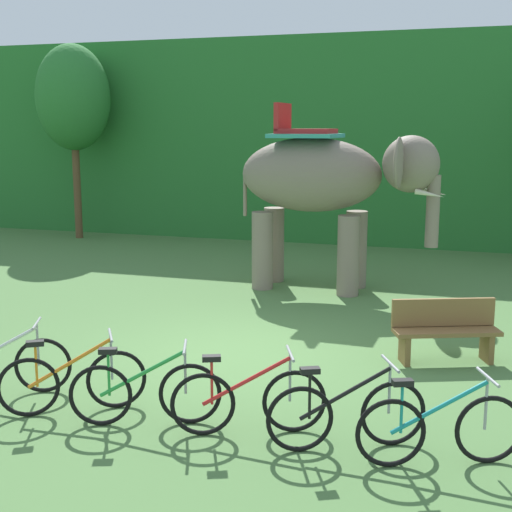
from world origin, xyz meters
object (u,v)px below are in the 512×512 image
at_px(bike_white, 1,365).
at_px(wooden_bench, 445,328).
at_px(bike_red, 248,400).
at_px(bike_black, 347,413).
at_px(bike_green, 145,392).
at_px(bike_orange, 73,381).
at_px(elephant, 327,182).
at_px(bike_teal, 440,428).
at_px(tree_far_left, 73,98).

bearing_deg(bike_white, wooden_bench, 29.86).
distance_m(bike_red, bike_black, 1.08).
bearing_deg(bike_green, bike_black, 2.27).
height_order(bike_white, bike_orange, same).
bearing_deg(bike_green, elephant, 85.97).
bearing_deg(elephant, bike_black, -76.20).
bearing_deg(bike_teal, wooden_bench, 91.97).
xyz_separation_m(bike_red, bike_teal, (2.03, -0.12, 0.00)).
distance_m(tree_far_left, bike_orange, 14.04).
xyz_separation_m(bike_orange, bike_teal, (4.18, -0.06, 0.00)).
height_order(bike_red, bike_black, same).
bearing_deg(bike_orange, bike_green, -3.70).
height_order(elephant, bike_teal, elephant).
xyz_separation_m(bike_teal, wooden_bench, (-0.11, 3.29, 0.09)).
bearing_deg(elephant, bike_white, -110.79).
height_order(tree_far_left, bike_orange, tree_far_left).
xyz_separation_m(bike_white, wooden_bench, (5.22, 3.00, 0.09)).
xyz_separation_m(bike_green, bike_black, (2.27, 0.09, 0.00)).
relative_size(bike_green, bike_black, 1.04).
bearing_deg(bike_teal, elephant, 110.48).
bearing_deg(bike_teal, bike_green, -179.91).
xyz_separation_m(bike_orange, bike_green, (0.97, -0.06, 0.00)).
bearing_deg(wooden_bench, bike_teal, -88.03).
xyz_separation_m(elephant, bike_green, (-0.51, -7.24, -1.82)).
relative_size(elephant, bike_green, 2.57).
bearing_deg(bike_orange, wooden_bench, 38.45).
bearing_deg(tree_far_left, bike_black, -48.44).
bearing_deg(bike_white, elephant, 69.21).
height_order(bike_white, bike_black, same).
relative_size(bike_white, bike_black, 1.01).
bearing_deg(tree_far_left, bike_teal, -46.13).
bearing_deg(bike_red, bike_black, -1.77).
height_order(elephant, bike_orange, elephant).
bearing_deg(tree_far_left, elephant, -27.44).
distance_m(elephant, bike_black, 7.58).
xyz_separation_m(bike_green, bike_red, (1.18, 0.12, 0.00)).
height_order(tree_far_left, elephant, tree_far_left).
distance_m(elephant, bike_red, 7.37).
height_order(elephant, bike_black, elephant).
xyz_separation_m(tree_far_left, bike_red, (9.16, -11.52, -3.73)).
relative_size(tree_far_left, bike_orange, 3.87).
bearing_deg(bike_red, elephant, 95.39).
xyz_separation_m(bike_orange, bike_red, (2.15, 0.06, 0.00)).
height_order(bike_orange, bike_red, same).
xyz_separation_m(tree_far_left, wooden_bench, (11.08, -8.35, -3.64)).
xyz_separation_m(bike_white, bike_orange, (1.16, -0.23, 0.00)).
relative_size(bike_white, wooden_bench, 1.02).
xyz_separation_m(elephant, bike_teal, (2.70, -7.23, -1.82)).
xyz_separation_m(elephant, bike_white, (-2.64, -6.95, -1.82)).
xyz_separation_m(tree_far_left, elephant, (8.49, -4.41, -1.91)).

